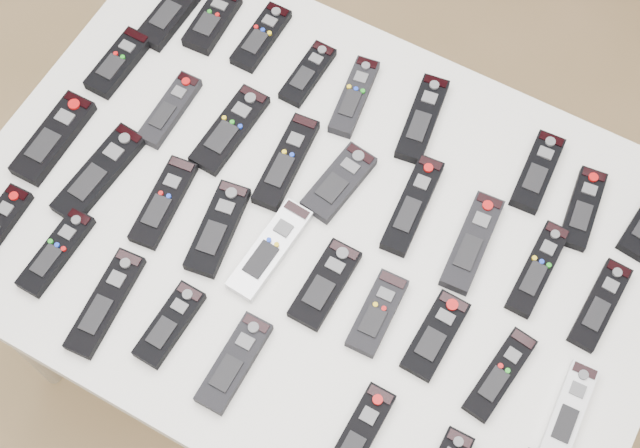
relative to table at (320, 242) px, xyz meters
The scene contains 34 objects.
ground 0.73m from the table, 77.10° to the left, with size 4.00×4.00×0.00m, color olive.
table is the anchor object (origin of this frame).
remote_0 0.56m from the table, 150.41° to the left, with size 0.06×0.19×0.02m, color black.
remote_1 0.50m from the table, 144.40° to the left, with size 0.06×0.15×0.02m, color black.
remote_2 0.43m from the table, 134.72° to the left, with size 0.05×0.16×0.02m, color black.
remote_3 0.33m from the table, 123.11° to the left, with size 0.05×0.14×0.02m, color black.
remote_4 0.29m from the table, 105.46° to the left, with size 0.05×0.17×0.02m, color black.
remote_5 0.30m from the table, 78.01° to the left, with size 0.05×0.18×0.02m, color black.
remote_6 0.42m from the table, 44.24° to the left, with size 0.05×0.16×0.02m, color black.
remote_7 0.48m from the table, 33.23° to the left, with size 0.05×0.16×0.02m, color black.
remote_9 0.53m from the table, 167.24° to the left, with size 0.05×0.15×0.02m, color black.
remote_10 0.38m from the table, 168.49° to the left, with size 0.05×0.16×0.02m, color black.
remote_11 0.27m from the table, 159.17° to the left, with size 0.06×0.19×0.02m, color black.
remote_12 0.16m from the table, 144.55° to the left, with size 0.05×0.19×0.02m, color black.
remote_13 0.12m from the table, 97.36° to the left, with size 0.06×0.16×0.02m, color black.
remote_14 0.18m from the table, 42.81° to the left, with size 0.05×0.20×0.02m, color black.
remote_15 0.28m from the table, 22.07° to the left, with size 0.05×0.19×0.02m, color black.
remote_16 0.39m from the table, 16.76° to the left, with size 0.05×0.18×0.02m, color black.
remote_17 0.51m from the table, 11.80° to the left, with size 0.05×0.17×0.02m, color black.
remote_18 0.53m from the table, behind, with size 0.06×0.19×0.02m, color black.
remote_19 0.42m from the table, 165.84° to the right, with size 0.06×0.21×0.02m, color black.
remote_20 0.29m from the table, 160.72° to the right, with size 0.05×0.18×0.02m, color black.
remote_21 0.19m from the table, 149.40° to the right, with size 0.06×0.18×0.02m, color black.
remote_22 0.12m from the table, 123.91° to the right, with size 0.05×0.20×0.02m, color #B7B7BC.
remote_23 0.13m from the table, 56.49° to the right, with size 0.06×0.16×0.02m, color black.
remote_24 0.20m from the table, 30.15° to the right, with size 0.05×0.15×0.02m, color black.
remote_25 0.29m from the table, 17.18° to the right, with size 0.06×0.15×0.02m, color black.
remote_26 0.41m from the table, 13.23° to the right, with size 0.05×0.17×0.02m, color black.
remote_27 0.53m from the table, 10.51° to the right, with size 0.05×0.17×0.02m, color silver.
remote_29 0.47m from the table, 144.91° to the right, with size 0.05×0.17×0.02m, color black.
remote_30 0.40m from the table, 129.65° to the right, with size 0.05×0.20×0.02m, color black.
remote_31 0.32m from the table, 115.24° to the right, with size 0.05×0.15×0.02m, color black.
remote_32 0.30m from the table, 90.73° to the right, with size 0.05×0.17×0.02m, color black.
remote_33 0.39m from the table, 52.20° to the right, with size 0.05×0.18×0.02m, color black.
Camera 1 is at (0.30, -0.65, 2.23)m, focal length 50.00 mm.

